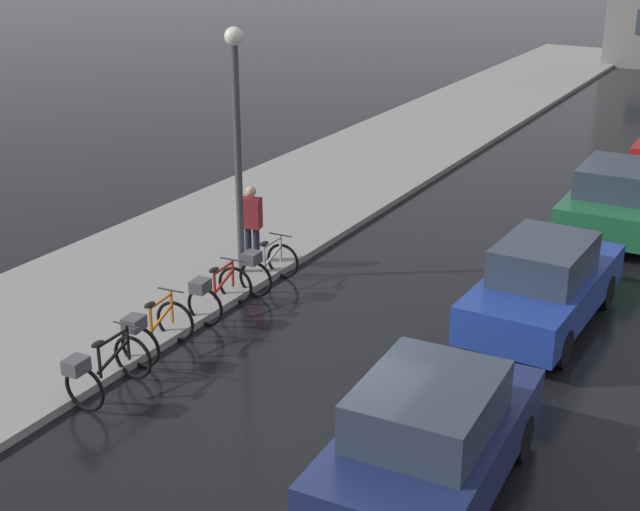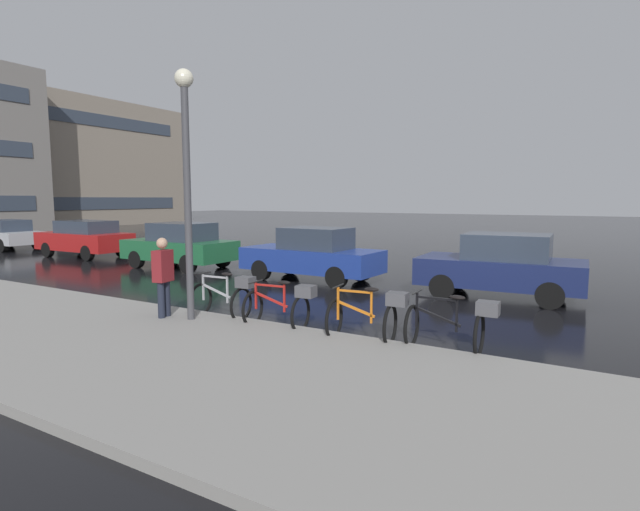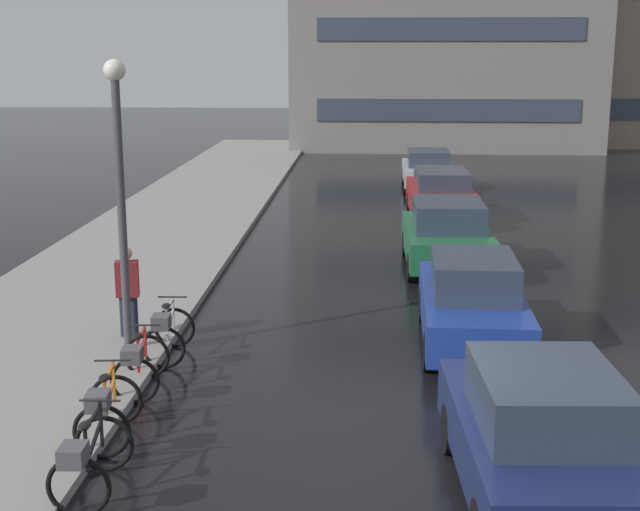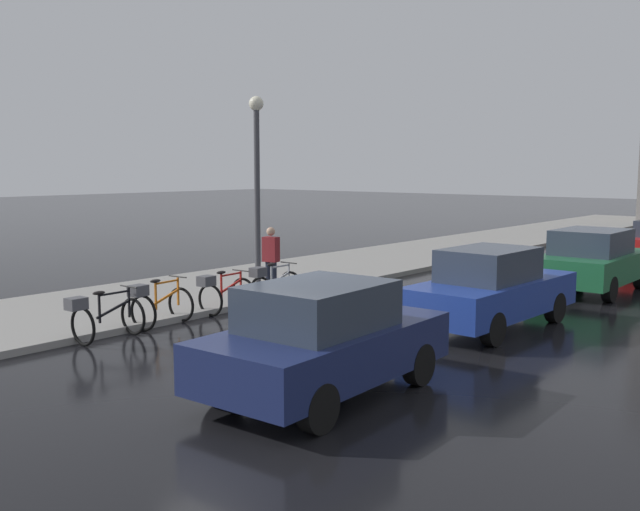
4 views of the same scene
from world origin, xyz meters
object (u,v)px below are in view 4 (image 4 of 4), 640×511
object	(u,v)px
bicycle_second	(157,303)
pedestrian	(271,257)
car_green	(592,260)
bicycle_nearest	(102,316)
bicycle_farthest	(272,284)
bicycle_third	(223,292)
car_blue	(491,289)
streetlamp	(257,172)
car_navy	(323,340)

from	to	relation	value
bicycle_second	pedestrian	bearing A→B (deg)	101.18
bicycle_second	car_green	distance (m)	11.35
bicycle_nearest	car_green	distance (m)	12.55
bicycle_farthest	car_green	bearing A→B (deg)	52.39
bicycle_third	car_blue	size ratio (longest dim) A/B	0.32
bicycle_farthest	streetlamp	bearing A→B (deg)	160.54
bicycle_third	streetlamp	distance (m)	3.25
bicycle_nearest	streetlamp	world-z (taller)	streetlamp
pedestrian	streetlamp	world-z (taller)	streetlamp
bicycle_second	car_green	size ratio (longest dim) A/B	0.34
bicycle_nearest	car_navy	size ratio (longest dim) A/B	0.36
bicycle_farthest	car_navy	bearing A→B (deg)	-40.02
car_blue	car_green	size ratio (longest dim) A/B	1.06
bicycle_nearest	car_navy	world-z (taller)	car_navy
bicycle_nearest	car_navy	xyz separation A→B (m)	(5.21, 0.25, 0.32)
car_navy	car_blue	world-z (taller)	same
bicycle_third	bicycle_second	bearing A→B (deg)	-88.88
bicycle_second	car_blue	size ratio (longest dim) A/B	0.32
pedestrian	bicycle_third	bearing A→B (deg)	-71.55
bicycle_third	streetlamp	xyz separation A→B (m)	(-0.65, 1.77, 2.65)
car_navy	bicycle_farthest	bearing A→B (deg)	139.98
bicycle_farthest	car_blue	distance (m)	5.28
bicycle_second	streetlamp	xyz separation A→B (m)	(-0.69, 3.58, 2.64)
bicycle_nearest	car_green	world-z (taller)	car_green
car_navy	car_blue	bearing A→B (deg)	91.90
bicycle_farthest	car_navy	world-z (taller)	car_navy
bicycle_farthest	car_navy	distance (m)	6.99
car_green	car_blue	bearing A→B (deg)	-90.29
bicycle_nearest	bicycle_farthest	distance (m)	4.74
car_blue	pedestrian	distance (m)	6.05
bicycle_second	streetlamp	world-z (taller)	streetlamp
bicycle_farthest	bicycle_second	bearing A→B (deg)	-91.00
bicycle_farthest	pedestrian	bearing A→B (deg)	135.56
bicycle_second	bicycle_third	world-z (taller)	bicycle_second
car_green	streetlamp	bearing A→B (deg)	-132.53
streetlamp	pedestrian	bearing A→B (deg)	102.76
bicycle_nearest	car_green	size ratio (longest dim) A/B	0.35
car_blue	car_green	world-z (taller)	car_green
bicycle_second	bicycle_third	size ratio (longest dim) A/B	0.99
car_navy	streetlamp	xyz separation A→B (m)	(-6.09, 4.75, 2.32)
car_blue	pedestrian	xyz separation A→B (m)	(-6.05, -0.18, 0.18)
streetlamp	bicycle_nearest	bearing A→B (deg)	-79.93
streetlamp	car_navy	bearing A→B (deg)	-37.95
bicycle_nearest	bicycle_second	size ratio (longest dim) A/B	1.03
bicycle_second	bicycle_nearest	bearing A→B (deg)	-82.06
bicycle_third	car_navy	bearing A→B (deg)	-28.75
car_green	streetlamp	distance (m)	9.09
bicycle_second	bicycle_farthest	distance (m)	3.32
car_navy	car_green	xyz separation A→B (m)	(-0.15, 11.23, 0.00)
bicycle_third	bicycle_farthest	distance (m)	1.51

